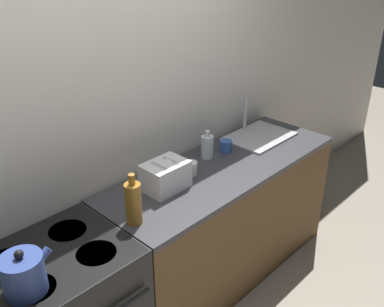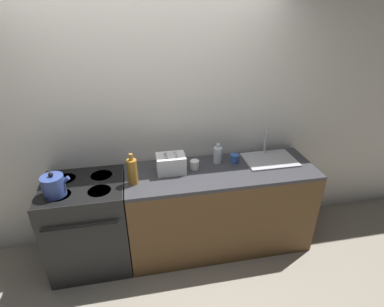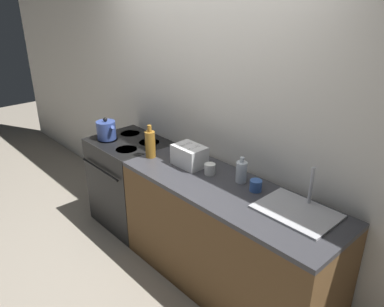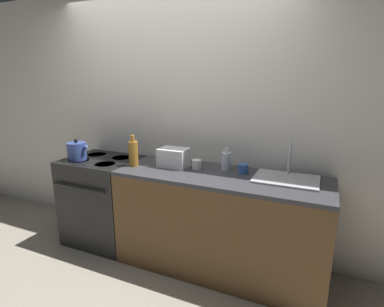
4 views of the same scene
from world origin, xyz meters
name	(u,v)px [view 2 (image 2 of 4)]	position (x,y,z in m)	size (l,w,h in m)	color
ground_plane	(162,273)	(0.00, 0.00, 0.00)	(12.00, 12.00, 0.00)	gray
wall_back	(148,123)	(0.00, 0.69, 1.30)	(8.00, 0.05, 2.60)	silver
stove	(89,224)	(-0.64, 0.31, 0.47)	(0.73, 0.66, 0.91)	black
counter_block	(220,208)	(0.65, 0.32, 0.45)	(1.84, 0.64, 0.91)	brown
kettle	(54,186)	(-0.83, 0.19, 1.00)	(0.23, 0.18, 0.22)	#33478C
toaster	(171,164)	(0.17, 0.38, 0.99)	(0.27, 0.19, 0.17)	white
sink_tray	(269,159)	(1.19, 0.42, 0.92)	(0.51, 0.37, 0.28)	#B7B7BC
bottle_clear	(218,155)	(0.65, 0.47, 0.99)	(0.08, 0.08, 0.20)	silver
bottle_amber	(132,171)	(-0.18, 0.24, 1.03)	(0.09, 0.09, 0.29)	#9E6B23
cup_white	(195,165)	(0.40, 0.39, 0.95)	(0.09, 0.09, 0.09)	white
cup_blue	(234,158)	(0.82, 0.44, 0.95)	(0.09, 0.09, 0.08)	#3860B2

